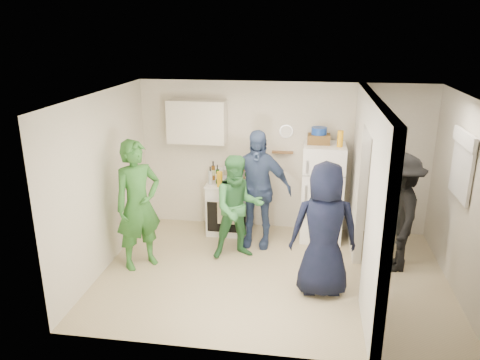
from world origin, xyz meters
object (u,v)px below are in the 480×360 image
blue_bowl (319,131)px  person_nook (399,213)px  person_denim (256,189)px  person_green_center (238,208)px  yellow_cup_stack_top (340,139)px  fridge (322,192)px  stove (230,207)px  wicker_basket (319,139)px  person_navy (324,230)px  person_green_left (138,205)px

blue_bowl → person_nook: size_ratio=0.14×
person_denim → person_green_center: bearing=-110.2°
yellow_cup_stack_top → person_nook: yellow_cup_stack_top is taller
yellow_cup_stack_top → person_green_center: bearing=-152.7°
person_denim → blue_bowl: bearing=30.3°
person_green_center → fridge: bearing=14.6°
stove → wicker_basket: (1.42, 0.02, 1.22)m
wicker_basket → yellow_cup_stack_top: size_ratio=1.40×
wicker_basket → person_denim: bearing=-154.5°
blue_bowl → person_green_center: 1.76m
fridge → person_nook: (1.04, -0.86, 0.06)m
stove → wicker_basket: 1.87m
stove → person_denim: bearing=-40.3°
fridge → yellow_cup_stack_top: (0.22, -0.10, 0.92)m
fridge → person_navy: person_navy is taller
person_navy → person_nook: size_ratio=1.04×
fridge → person_green_center: (-1.24, -0.85, -0.00)m
person_denim → wicker_basket: bearing=30.3°
person_green_left → person_nook: bearing=-38.0°
yellow_cup_stack_top → fridge: bearing=155.6°
yellow_cup_stack_top → person_navy: 1.80m
person_green_left → person_nook: size_ratio=1.10×
fridge → person_green_left: 2.91m
yellow_cup_stack_top → person_navy: size_ratio=0.14×
stove → person_navy: size_ratio=0.49×
yellow_cup_stack_top → person_denim: 1.49m
yellow_cup_stack_top → person_navy: (-0.23, -1.58, -0.82)m
stove → person_green_center: size_ratio=0.55×
wicker_basket → person_navy: 1.90m
fridge → person_green_center: same height
blue_bowl → person_denim: size_ratio=0.13×
person_green_center → person_navy: (1.23, -0.83, 0.09)m
person_green_center → stove: bearing=87.7°
stove → person_green_left: (-1.07, -1.36, 0.50)m
fridge → yellow_cup_stack_top: 0.95m
fridge → blue_bowl: 1.00m
fridge → yellow_cup_stack_top: bearing=-24.4°
yellow_cup_stack_top → person_navy: yellow_cup_stack_top is taller
stove → wicker_basket: bearing=0.8°
blue_bowl → wicker_basket: bearing=0.0°
wicker_basket → person_navy: person_navy is taller
person_nook → person_navy: bearing=-50.0°
stove → person_green_left: 1.80m
person_navy → fridge: bearing=-96.8°
fridge → stove: bearing=178.9°
yellow_cup_stack_top → person_green_center: size_ratio=0.16×
wicker_basket → blue_bowl: 0.13m
person_green_left → person_navy: (2.58, -0.35, -0.05)m
person_navy → blue_bowl: bearing=-93.4°
person_nook → yellow_cup_stack_top: bearing=-130.7°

